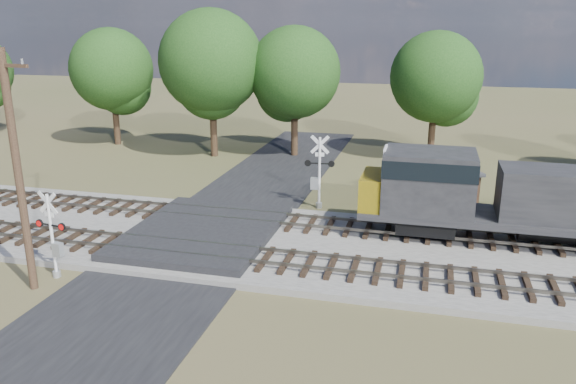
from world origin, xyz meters
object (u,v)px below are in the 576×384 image
(crossing_signal_near, at_px, (54,243))
(equipment_shed, at_px, (437,189))
(utility_pole, at_px, (17,168))
(crossing_signal_far, at_px, (318,178))

(crossing_signal_near, relative_size, equipment_shed, 0.77)
(utility_pole, xyz_separation_m, equipment_shed, (16.01, 14.54, -3.79))
(equipment_shed, bearing_deg, utility_pole, -160.61)
(crossing_signal_near, height_order, crossing_signal_far, crossing_signal_far)
(crossing_signal_near, xyz_separation_m, equipment_shed, (15.69, 13.38, -0.28))
(crossing_signal_near, relative_size, utility_pole, 0.40)
(crossing_signal_far, xyz_separation_m, utility_pole, (-9.21, -13.31, 3.30))
(crossing_signal_near, xyz_separation_m, crossing_signal_far, (8.90, 12.16, 0.22))
(crossing_signal_near, distance_m, equipment_shed, 20.62)
(crossing_signal_far, distance_m, equipment_shed, 6.92)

